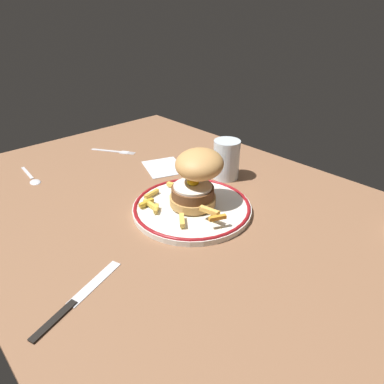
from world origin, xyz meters
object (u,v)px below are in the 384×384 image
object	(u,v)px
fork	(114,151)
knife	(72,303)
spoon	(33,179)
napkin	(164,167)
water_glass	(226,162)
dinner_plate	(192,207)
burger	(197,177)

from	to	relation	value
fork	knife	distance (cm)	60.71
fork	knife	xyz separation A→B (cm)	(48.12, -37.01, 0.08)
spoon	napkin	distance (cm)	34.11
fork	water_glass	bearing A→B (deg)	18.81
dinner_plate	knife	world-z (taller)	dinner_plate
fork	burger	bearing A→B (deg)	-5.86
water_glass	spoon	bearing A→B (deg)	-131.02
fork	napkin	distance (cm)	19.94
burger	dinner_plate	bearing A→B (deg)	-87.47
dinner_plate	spoon	xyz separation A→B (cm)	(-38.65, -20.06, -0.48)
burger	napkin	size ratio (longest dim) A/B	1.21
water_glass	spoon	distance (cm)	50.09
spoon	fork	bearing A→B (deg)	95.55
fork	knife	size ratio (longest dim) A/B	0.74
dinner_plate	water_glass	size ratio (longest dim) A/B	2.57
water_glass	dinner_plate	bearing A→B (deg)	-71.54
dinner_plate	fork	bearing A→B (deg)	172.25
burger	spoon	world-z (taller)	burger
burger	knife	bearing A→B (deg)	-77.88
dinner_plate	fork	size ratio (longest dim) A/B	2.02
dinner_plate	napkin	xyz separation A→B (cm)	(-21.58, 9.47, -0.64)
dinner_plate	napkin	bearing A→B (deg)	156.31
fork	spoon	world-z (taller)	spoon
dinner_plate	fork	world-z (taller)	dinner_plate
water_glass	knife	world-z (taller)	water_glass
burger	water_glass	distance (cm)	17.55
water_glass	knife	bearing A→B (deg)	-75.30
dinner_plate	knife	distance (cm)	32.18
fork	dinner_plate	bearing A→B (deg)	-7.75
fork	spoon	size ratio (longest dim) A/B	0.96
burger	spoon	distance (cm)	44.76
knife	fork	bearing A→B (deg)	142.44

